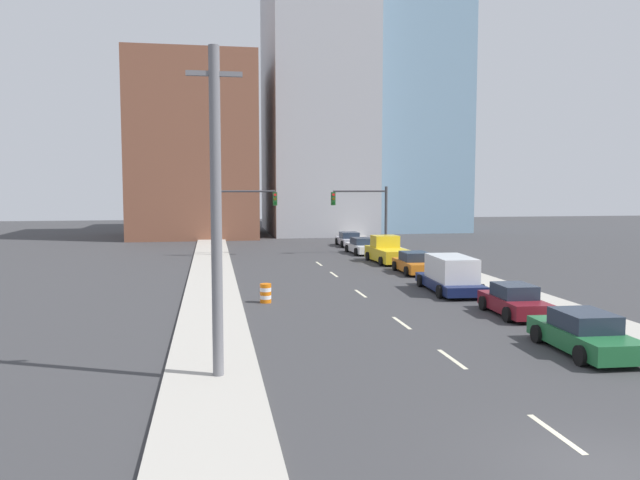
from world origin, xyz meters
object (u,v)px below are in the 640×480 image
sedan_orange (415,263)px  box_truck_navy (450,275)px  sedan_silver (349,240)px  traffic_signal_right (369,210)px  sedan_maroon (514,301)px  utility_pole_left_near (216,212)px  sedan_green (584,334)px  pickup_truck_yellow (388,252)px  traffic_barrel (266,293)px  sedan_white (362,246)px  traffic_signal_left (237,210)px

sedan_orange → box_truck_navy: bearing=-93.0°
sedan_orange → sedan_silver: bearing=91.5°
traffic_signal_right → box_truck_navy: traffic_signal_right is taller
sedan_maroon → sedan_orange: size_ratio=0.95×
utility_pole_left_near → sedan_silver: (12.97, 40.40, -4.38)m
sedan_maroon → sedan_green: bearing=-93.1°
pickup_truck_yellow → sedan_green: bearing=-93.4°
traffic_barrel → box_truck_navy: size_ratio=0.16×
sedan_maroon → traffic_signal_right: bearing=92.5°
sedan_orange → utility_pole_left_near: bearing=-121.0°
box_truck_navy → pickup_truck_yellow: (0.36, 13.56, -0.13)m
sedan_white → sedan_silver: size_ratio=1.03×
traffic_signal_left → sedan_silver: bearing=33.0°
box_truck_navy → pickup_truck_yellow: size_ratio=1.11×
sedan_green → box_truck_navy: bearing=92.0°
traffic_signal_left → traffic_signal_right: 11.19m
sedan_maroon → sedan_orange: 13.90m
traffic_signal_right → sedan_silver: size_ratio=1.24×
utility_pole_left_near → traffic_barrel: size_ratio=10.27×
utility_pole_left_near → sedan_white: (12.60, 33.58, -4.37)m
box_truck_navy → pickup_truck_yellow: bearing=91.8°
sedan_maroon → sedan_orange: same height
traffic_signal_left → sedan_green: traffic_signal_left is taller
sedan_green → sedan_silver: bearing=91.9°
sedan_orange → pickup_truck_yellow: size_ratio=0.82×
traffic_signal_left → traffic_barrel: (0.53, -20.99, -3.32)m
traffic_barrel → pickup_truck_yellow: pickup_truck_yellow is taller
utility_pole_left_near → traffic_barrel: 13.28m
sedan_silver → sedan_orange: bearing=-88.4°
sedan_maroon → sedan_silver: bearing=92.7°
pickup_truck_yellow → sedan_silver: pickup_truck_yellow is taller
sedan_silver → traffic_signal_left: bearing=-145.9°
pickup_truck_yellow → sedan_white: pickup_truck_yellow is taller
sedan_maroon → box_truck_navy: bearing=97.0°
traffic_barrel → sedan_white: 23.63m
traffic_barrel → traffic_signal_right: bearing=63.1°
sedan_orange → sedan_green: bearing=-90.9°
traffic_signal_right → box_truck_navy: 19.88m
sedan_maroon → sedan_silver: (-0.17, 33.13, -0.02)m
traffic_signal_left → utility_pole_left_near: size_ratio=0.59×
traffic_barrel → sedan_orange: 13.94m
traffic_barrel → sedan_green: (10.08, -11.23, 0.19)m
utility_pole_left_near → sedan_silver: bearing=72.2°
pickup_truck_yellow → sedan_silver: 13.28m
sedan_green → box_truck_navy: size_ratio=0.80×
traffic_signal_left → box_truck_navy: 22.58m
pickup_truck_yellow → sedan_white: size_ratio=1.14×
traffic_signal_right → utility_pole_left_near: 35.74m
utility_pole_left_near → pickup_truck_yellow: size_ratio=1.77×
utility_pole_left_near → box_truck_navy: utility_pole_left_near is taller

